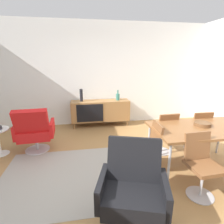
% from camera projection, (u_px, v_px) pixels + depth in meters
% --- Properties ---
extents(ground_plane, '(8.32, 8.32, 0.00)m').
position_uv_depth(ground_plane, '(111.00, 174.00, 2.88)').
color(ground_plane, '#9E7242').
extents(wall_back, '(6.80, 0.12, 2.80)m').
position_uv_depth(wall_back, '(96.00, 75.00, 4.95)').
color(wall_back, silver).
rests_on(wall_back, ground_plane).
extents(sideboard, '(1.60, 0.45, 0.72)m').
position_uv_depth(sideboard, '(100.00, 110.00, 4.94)').
color(sideboard, olive).
rests_on(sideboard, ground_plane).
extents(vase_cobalt, '(0.08, 0.08, 0.34)m').
position_uv_depth(vase_cobalt, '(81.00, 95.00, 4.74)').
color(vase_cobalt, black).
rests_on(vase_cobalt, sideboard).
extents(vase_sculptural_dark, '(0.10, 0.10, 0.28)m').
position_uv_depth(vase_sculptural_dark, '(118.00, 97.00, 4.92)').
color(vase_sculptural_dark, '#337266').
rests_on(vase_sculptural_dark, sideboard).
extents(dining_table, '(1.60, 0.90, 0.74)m').
position_uv_depth(dining_table, '(201.00, 130.00, 2.87)').
color(dining_table, brown).
rests_on(dining_table, ground_plane).
extents(wooden_bowl_on_table, '(0.26, 0.26, 0.06)m').
position_uv_depth(wooden_bowl_on_table, '(202.00, 124.00, 2.92)').
color(wooden_bowl_on_table, brown).
rests_on(wooden_bowl_on_table, dining_table).
extents(dining_chair_front_left, '(0.42, 0.44, 0.86)m').
position_uv_depth(dining_chair_front_left, '(201.00, 163.00, 2.35)').
color(dining_chair_front_left, brown).
rests_on(dining_chair_front_left, ground_plane).
extents(dining_chair_back_left, '(0.41, 0.44, 0.86)m').
position_uv_depth(dining_chair_back_left, '(164.00, 131.00, 3.41)').
color(dining_chair_back_left, brown).
rests_on(dining_chair_back_left, ground_plane).
extents(dining_chair_near_window, '(0.44, 0.42, 0.86)m').
position_uv_depth(dining_chair_near_window, '(148.00, 147.00, 2.79)').
color(dining_chair_near_window, brown).
rests_on(dining_chair_near_window, ground_plane).
extents(dining_chair_back_right, '(0.41, 0.44, 0.86)m').
position_uv_depth(dining_chair_back_right, '(197.00, 129.00, 3.52)').
color(dining_chair_back_right, brown).
rests_on(dining_chair_back_right, ground_plane).
extents(lounge_chair_red, '(0.75, 0.69, 0.95)m').
position_uv_depth(lounge_chair_red, '(34.00, 130.00, 3.48)').
color(lounge_chair_red, red).
rests_on(lounge_chair_red, ground_plane).
extents(armchair_black_shell, '(0.84, 0.80, 0.95)m').
position_uv_depth(armchair_black_shell, '(133.00, 185.00, 1.93)').
color(armchair_black_shell, black).
rests_on(armchair_black_shell, ground_plane).
extents(area_rug, '(2.20, 1.70, 0.01)m').
position_uv_depth(area_rug, '(71.00, 176.00, 2.83)').
color(area_rug, gray).
rests_on(area_rug, ground_plane).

